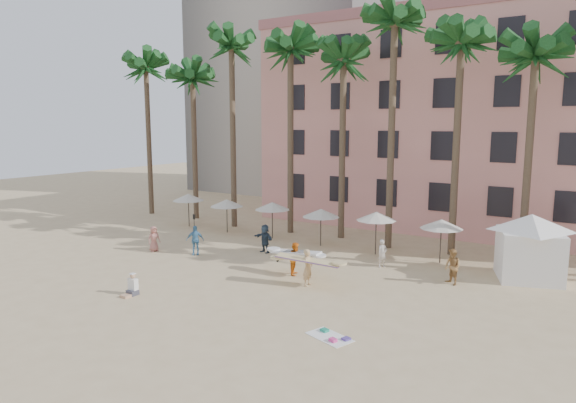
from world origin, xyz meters
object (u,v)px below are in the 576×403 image
Objects in this scene: pink_hotel at (495,125)px; carrier_yellow at (308,265)px; cabana at (530,241)px; carrier_white at (296,257)px.

carrier_yellow is at bearing -101.70° from pink_hotel.
pink_hotel is 22.80m from carrier_yellow.
cabana reaches higher than carrier_white.
pink_hotel reaches higher than carrier_yellow.
pink_hotel is at bearing 109.05° from cabana.
carrier_white is (-10.79, -5.93, -1.12)m from cabana.
cabana is at bearing 28.78° from carrier_white.
carrier_white is at bearing -106.58° from pink_hotel.
carrier_yellow is (-4.40, -21.27, -6.94)m from pink_hotel.
carrier_white is (-5.94, -19.96, -7.05)m from pink_hotel.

